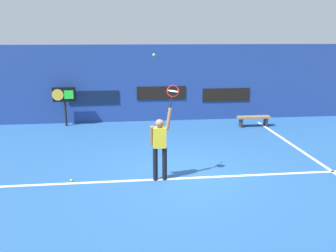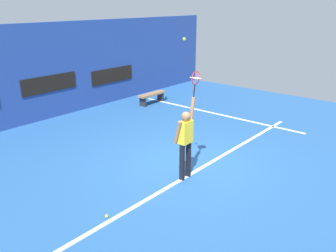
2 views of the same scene
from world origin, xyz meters
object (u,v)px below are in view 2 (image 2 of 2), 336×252
object	(u,v)px
tennis_player	(185,139)
tennis_racket	(195,79)
tennis_ball	(184,39)
water_bottle	(166,97)
court_bench	(152,96)
spare_ball	(107,216)

from	to	relation	value
tennis_player	tennis_racket	bearing A→B (deg)	-0.72
tennis_ball	water_bottle	world-z (taller)	tennis_ball
court_bench	water_bottle	xyz separation A→B (m)	(0.93, 0.00, -0.22)
spare_ball	tennis_player	bearing A→B (deg)	-3.43
tennis_player	court_bench	distance (m)	6.91
tennis_player	spare_ball	xyz separation A→B (m)	(-2.38, 0.14, -0.98)
tennis_racket	spare_ball	distance (m)	3.60
tennis_ball	court_bench	xyz separation A→B (m)	(4.63, 5.23, -3.00)
tennis_player	tennis_ball	size ratio (longest dim) A/B	29.27
spare_ball	tennis_ball	bearing A→B (deg)	-4.32
tennis_player	spare_ball	distance (m)	2.58
water_bottle	spare_ball	distance (m)	9.30
tennis_ball	court_bench	size ratio (longest dim) A/B	0.05
court_bench	spare_ball	distance (m)	8.55
tennis_ball	water_bottle	distance (m)	8.29
tennis_racket	tennis_ball	distance (m)	1.06
tennis_player	spare_ball	bearing A→B (deg)	176.57
water_bottle	spare_ball	size ratio (longest dim) A/B	3.53
tennis_racket	court_bench	size ratio (longest dim) A/B	0.44
water_bottle	tennis_player	bearing A→B (deg)	-136.18
tennis_ball	court_bench	world-z (taller)	tennis_ball
water_bottle	tennis_ball	bearing A→B (deg)	-136.74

